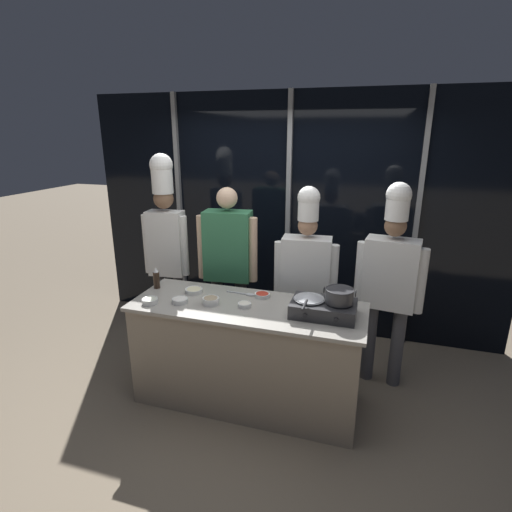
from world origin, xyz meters
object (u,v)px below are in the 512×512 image
(prep_bowl_chili_flakes, at_px, (262,295))
(serving_spoon_slotted, at_px, (246,294))
(squeeze_bottle_soy, at_px, (156,278))
(person_guest, at_px, (228,258))
(stock_pot, at_px, (340,295))
(portable_stove, at_px, (324,308))
(prep_bowl_rice, at_px, (180,300))
(prep_bowl_garlic, at_px, (244,305))
(frying_pan, at_px, (309,296))
(prep_bowl_bean_sprouts, at_px, (150,301))
(chef_head, at_px, (166,235))
(chef_line, at_px, (390,275))
(prep_bowl_noodles, at_px, (194,290))
(prep_bowl_mushrooms, at_px, (211,300))
(chef_sous, at_px, (306,271))

(prep_bowl_chili_flakes, relative_size, serving_spoon_slotted, 0.51)
(squeeze_bottle_soy, relative_size, person_guest, 0.11)
(stock_pot, height_order, squeeze_bottle_soy, stock_pot)
(portable_stove, distance_m, squeeze_bottle_soy, 1.53)
(squeeze_bottle_soy, height_order, serving_spoon_slotted, squeeze_bottle_soy)
(prep_bowl_rice, distance_m, person_guest, 0.82)
(prep_bowl_garlic, xyz_separation_m, prep_bowl_rice, (-0.54, -0.08, 0.00))
(frying_pan, bearing_deg, prep_bowl_garlic, -176.33)
(prep_bowl_bean_sprouts, distance_m, prep_bowl_rice, 0.25)
(chef_head, bearing_deg, prep_bowl_bean_sprouts, 104.06)
(squeeze_bottle_soy, distance_m, prep_bowl_garlic, 0.91)
(portable_stove, distance_m, chef_line, 0.81)
(serving_spoon_slotted, height_order, person_guest, person_guest)
(stock_pot, height_order, chef_head, chef_head)
(prep_bowl_rice, xyz_separation_m, serving_spoon_slotted, (0.47, 0.33, -0.02))
(prep_bowl_garlic, relative_size, person_guest, 0.06)
(serving_spoon_slotted, bearing_deg, prep_bowl_chili_flakes, -3.68)
(portable_stove, xyz_separation_m, serving_spoon_slotted, (-0.70, 0.21, -0.05))
(prep_bowl_noodles, bearing_deg, squeeze_bottle_soy, 179.92)
(squeeze_bottle_soy, relative_size, prep_bowl_chili_flakes, 1.48)
(person_guest, bearing_deg, frying_pan, 138.10)
(prep_bowl_noodles, xyz_separation_m, person_guest, (0.12, 0.56, 0.14))
(prep_bowl_noodles, distance_m, serving_spoon_slotted, 0.47)
(frying_pan, height_order, prep_bowl_mushrooms, frying_pan)
(prep_bowl_rice, height_order, chef_line, chef_line)
(squeeze_bottle_soy, relative_size, chef_head, 0.10)
(chef_line, bearing_deg, prep_bowl_mushrooms, 34.20)
(chef_head, height_order, person_guest, chef_head)
(prep_bowl_bean_sprouts, xyz_separation_m, person_guest, (0.36, 0.88, 0.14))
(portable_stove, height_order, prep_bowl_noodles, portable_stove)
(portable_stove, distance_m, prep_bowl_rice, 1.18)
(squeeze_bottle_soy, relative_size, chef_line, 0.11)
(chef_head, relative_size, person_guest, 1.17)
(stock_pot, height_order, serving_spoon_slotted, stock_pot)
(prep_bowl_noodles, height_order, person_guest, person_guest)
(squeeze_bottle_soy, distance_m, chef_sous, 1.38)
(squeeze_bottle_soy, xyz_separation_m, prep_bowl_bean_sprouts, (0.12, -0.32, -0.07))
(prep_bowl_chili_flakes, relative_size, chef_sous, 0.07)
(prep_bowl_rice, bearing_deg, prep_bowl_noodles, 86.57)
(chef_head, bearing_deg, prep_bowl_rice, 119.13)
(portable_stove, relative_size, frying_pan, 1.18)
(stock_pot, distance_m, prep_bowl_garlic, 0.77)
(prep_bowl_chili_flakes, bearing_deg, serving_spoon_slotted, 176.32)
(stock_pot, bearing_deg, chef_head, 160.24)
(chef_head, bearing_deg, prep_bowl_chili_flakes, 152.60)
(squeeze_bottle_soy, height_order, prep_bowl_noodles, squeeze_bottle_soy)
(squeeze_bottle_soy, xyz_separation_m, chef_sous, (1.27, 0.52, 0.03))
(prep_bowl_mushrooms, height_order, prep_bowl_rice, prep_bowl_mushrooms)
(frying_pan, distance_m, prep_bowl_bean_sprouts, 1.31)
(portable_stove, distance_m, stock_pot, 0.17)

